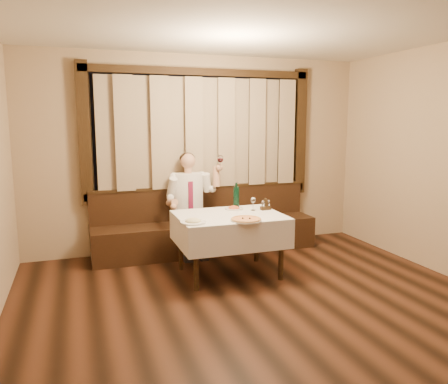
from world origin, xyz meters
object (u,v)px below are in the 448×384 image
object	(u,v)px
dining_table	(229,223)
pizza	(246,219)
cruet_caddy	(266,206)
green_bottle	(236,197)
seated_man	(190,197)
pasta_red	(234,207)
pasta_cream	(193,220)
banquette	(206,230)

from	to	relation	value
dining_table	pizza	world-z (taller)	pizza
pizza	cruet_caddy	xyz separation A→B (m)	(0.46, 0.49, 0.03)
pizza	green_bottle	xyz separation A→B (m)	(0.15, 0.71, 0.13)
dining_table	seated_man	xyz separation A→B (m)	(-0.25, 0.93, 0.18)
pasta_red	cruet_caddy	size ratio (longest dim) A/B	1.65
pizza	pasta_cream	size ratio (longest dim) A/B	1.25
banquette	green_bottle	world-z (taller)	green_bottle
dining_table	cruet_caddy	world-z (taller)	cruet_caddy
cruet_caddy	pasta_cream	bearing A→B (deg)	-165.86
pasta_red	pizza	bearing A→B (deg)	-98.20
banquette	pasta_red	size ratio (longest dim) A/B	13.69
pasta_red	pasta_cream	xyz separation A→B (m)	(-0.69, -0.56, 0.01)
seated_man	green_bottle	bearing A→B (deg)	-52.63
dining_table	green_bottle	distance (m)	0.47
seated_man	dining_table	bearing A→B (deg)	-75.23
pasta_cream	seated_man	size ratio (longest dim) A/B	0.20
pasta_red	green_bottle	xyz separation A→B (m)	(0.05, 0.06, 0.11)
seated_man	pizza	bearing A→B (deg)	-76.67
dining_table	pizza	size ratio (longest dim) A/B	3.54
banquette	pasta_red	world-z (taller)	banquette
banquette	green_bottle	xyz separation A→B (m)	(0.21, -0.69, 0.59)
cruet_caddy	seated_man	world-z (taller)	seated_man
dining_table	green_bottle	world-z (taller)	green_bottle
pasta_red	cruet_caddy	world-z (taller)	cruet_caddy
pasta_cream	green_bottle	xyz separation A→B (m)	(0.74, 0.62, 0.11)
dining_table	cruet_caddy	size ratio (longest dim) A/B	8.95
banquette	cruet_caddy	size ratio (longest dim) A/B	22.55
dining_table	seated_man	distance (m)	0.98
pasta_red	green_bottle	world-z (taller)	green_bottle
banquette	green_bottle	size ratio (longest dim) A/B	9.28
seated_man	pasta_red	bearing A→B (deg)	-58.49
pizza	seated_man	xyz separation A→B (m)	(-0.31, 1.31, 0.06)
dining_table	pasta_red	xyz separation A→B (m)	(0.16, 0.27, 0.14)
banquette	pizza	xyz separation A→B (m)	(0.07, -1.40, 0.46)
pasta_cream	cruet_caddy	xyz separation A→B (m)	(1.06, 0.40, 0.01)
green_bottle	cruet_caddy	bearing A→B (deg)	-34.62
pasta_cream	green_bottle	world-z (taller)	green_bottle
pasta_cream	seated_man	bearing A→B (deg)	76.94
pasta_red	banquette	bearing A→B (deg)	101.96
dining_table	pasta_red	size ratio (longest dim) A/B	5.43
pasta_red	cruet_caddy	bearing A→B (deg)	-23.18
dining_table	banquette	bearing A→B (deg)	90.00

